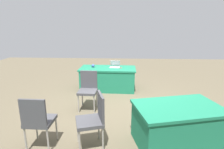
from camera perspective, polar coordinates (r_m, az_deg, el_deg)
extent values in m
plane|color=brown|center=(4.76, 1.77, -10.49)|extent=(14.40, 14.40, 0.00)
cube|color=#1E7A56|center=(5.92, -1.31, 1.86)|extent=(1.79, 0.90, 0.05)
cube|color=#1E7A56|center=(6.01, -1.29, -1.49)|extent=(1.72, 0.87, 0.67)
cube|color=#1E7A56|center=(3.37, 19.89, -9.59)|extent=(1.62, 1.23, 0.05)
cube|color=#1E7A56|center=(3.53, 19.36, -14.94)|extent=(1.56, 1.18, 0.67)
cylinder|color=#9E9993|center=(3.19, -9.97, -20.20)|extent=(0.03, 0.03, 0.45)
cylinder|color=#9E9993|center=(3.51, -10.50, -16.66)|extent=(0.03, 0.03, 0.45)
cylinder|color=#9E9993|center=(3.23, -2.83, -19.49)|extent=(0.03, 0.03, 0.45)
cylinder|color=#9E9993|center=(3.54, -4.11, -16.08)|extent=(0.03, 0.03, 0.45)
cube|color=#47474C|center=(3.23, -7.00, -14.28)|extent=(0.55, 0.55, 0.06)
cube|color=#47474C|center=(3.14, -3.47, -9.86)|extent=(0.16, 0.41, 0.45)
cylinder|color=#9E9993|center=(4.47, -5.55, -9.21)|extent=(0.03, 0.03, 0.44)
cylinder|color=#9E9993|center=(4.55, -10.32, -8.93)|extent=(0.03, 0.03, 0.44)
cylinder|color=#9E9993|center=(4.81, -4.74, -7.36)|extent=(0.03, 0.03, 0.44)
cylinder|color=#9E9993|center=(4.89, -9.18, -7.14)|extent=(0.03, 0.03, 0.44)
cube|color=#47474C|center=(4.58, -7.56, -5.26)|extent=(0.45, 0.45, 0.06)
cube|color=#47474C|center=(4.69, -7.15, -1.49)|extent=(0.42, 0.05, 0.45)
cylinder|color=#9E9993|center=(3.80, -22.32, -14.95)|extent=(0.03, 0.03, 0.44)
cylinder|color=#9E9993|center=(3.66, -16.78, -15.68)|extent=(0.03, 0.03, 0.44)
cylinder|color=#9E9993|center=(3.52, -25.15, -17.86)|extent=(0.03, 0.03, 0.44)
cylinder|color=#9E9993|center=(3.36, -19.18, -18.86)|extent=(0.03, 0.03, 0.44)
cube|color=#47474C|center=(3.46, -21.26, -13.23)|extent=(0.45, 0.45, 0.06)
cube|color=#47474C|center=(3.19, -23.24, -10.80)|extent=(0.42, 0.05, 0.45)
cube|color=silver|center=(5.95, 0.83, 2.26)|extent=(0.34, 0.25, 0.02)
cube|color=#B7B7BC|center=(6.07, 1.02, 3.50)|extent=(0.32, 0.11, 0.19)
sphere|color=#3F5999|center=(6.00, -5.89, 2.72)|extent=(0.10, 0.10, 0.10)
cube|color=red|center=(5.88, 2.29, 2.05)|extent=(0.18, 0.06, 0.01)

